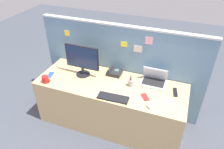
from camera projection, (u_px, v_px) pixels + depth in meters
name	position (u px, v px, depth m)	size (l,w,h in m)	color
ground_plane	(111.00, 121.00, 3.26)	(10.00, 10.00, 0.00)	#424751
desk	(111.00, 103.00, 3.06)	(2.04, 0.74, 0.71)	tan
cubicle_divider	(120.00, 69.00, 3.19)	(2.46, 0.08, 1.41)	#6084A3
desktop_monitor	(82.00, 59.00, 2.91)	(0.49, 0.20, 0.45)	black
laptop	(154.00, 79.00, 2.86)	(0.33, 0.26, 0.21)	#B2B5BC
desk_phone	(114.00, 72.00, 3.04)	(0.20, 0.18, 0.10)	#232328
keyboard_main	(113.00, 98.00, 2.61)	(0.39, 0.13, 0.02)	black
computer_mouse_right_hand	(149.00, 105.00, 2.48)	(0.06, 0.10, 0.03)	#B2B5BC
pen_cup	(131.00, 83.00, 2.80)	(0.07, 0.07, 0.18)	#99999E
cell_phone_blue_case	(50.00, 75.00, 3.04)	(0.07, 0.14, 0.01)	blue
cell_phone_silver_slab	(169.00, 102.00, 2.54)	(0.06, 0.15, 0.01)	#B7BAC1
cell_phone_red_case	(145.00, 97.00, 2.63)	(0.07, 0.14, 0.01)	#B22323
tv_remote	(175.00, 92.00, 2.70)	(0.04, 0.17, 0.02)	black
coffee_mug	(45.00, 79.00, 2.87)	(0.13, 0.09, 0.10)	red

